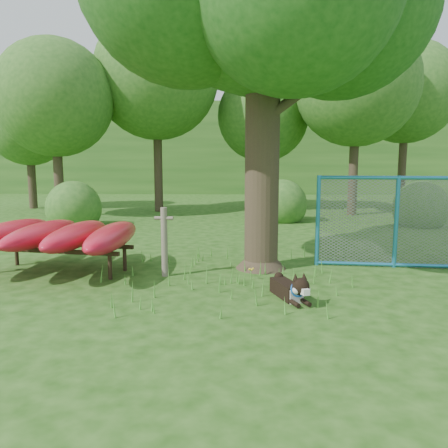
{
  "coord_description": "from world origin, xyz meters",
  "views": [
    {
      "loc": [
        0.48,
        -6.65,
        2.12
      ],
      "look_at": [
        0.2,
        1.2,
        1.0
      ],
      "focal_mm": 35.0,
      "sensor_mm": 36.0,
      "label": 1
    }
  ],
  "objects": [
    {
      "name": "ground",
      "position": [
        0.0,
        0.0,
        0.0
      ],
      "size": [
        80.0,
        80.0,
        0.0
      ],
      "primitive_type": "plane",
      "color": "#1A440D",
      "rests_on": "ground"
    },
    {
      "name": "wooden_post",
      "position": [
        -0.91,
        1.26,
        0.68
      ],
      "size": [
        0.35,
        0.13,
        1.29
      ],
      "rotation": [
        0.0,
        0.0,
        -0.1
      ],
      "color": "#665D4D",
      "rests_on": "ground"
    },
    {
      "name": "kayak_rack",
      "position": [
        -2.99,
        1.5,
        0.73
      ],
      "size": [
        2.96,
        3.13,
        0.95
      ],
      "rotation": [
        0.0,
        0.0,
        -0.16
      ],
      "color": "black",
      "rests_on": "ground"
    },
    {
      "name": "husky_dog",
      "position": [
        1.29,
        -0.09,
        0.18
      ],
      "size": [
        0.56,
        1.1,
        0.5
      ],
      "rotation": [
        0.0,
        0.0,
        0.35
      ],
      "color": "black",
      "rests_on": "ground"
    },
    {
      "name": "fence_section",
      "position": [
        3.62,
        2.11,
        0.93
      ],
      "size": [
        3.16,
        0.38,
        3.09
      ],
      "rotation": [
        0.0,
        0.0,
        -0.09
      ],
      "color": "teal",
      "rests_on": "ground"
    },
    {
      "name": "wildflower_clump",
      "position": [
        0.69,
        1.04,
        0.18
      ],
      "size": [
        0.1,
        0.1,
        0.23
      ],
      "rotation": [
        0.0,
        0.0,
        -0.1
      ],
      "color": "#4D9631",
      "rests_on": "ground"
    },
    {
      "name": "bg_tree_a",
      "position": [
        -6.5,
        10.0,
        4.48
      ],
      "size": [
        4.4,
        4.4,
        6.7
      ],
      "color": "#32271B",
      "rests_on": "ground"
    },
    {
      "name": "bg_tree_b",
      "position": [
        -3.0,
        12.0,
        5.61
      ],
      "size": [
        5.2,
        5.2,
        8.22
      ],
      "color": "#32271B",
      "rests_on": "ground"
    },
    {
      "name": "bg_tree_c",
      "position": [
        1.5,
        13.0,
        4.11
      ],
      "size": [
        4.0,
        4.0,
        6.12
      ],
      "color": "#32271B",
      "rests_on": "ground"
    },
    {
      "name": "bg_tree_d",
      "position": [
        5.0,
        11.0,
        5.08
      ],
      "size": [
        4.8,
        4.8,
        7.5
      ],
      "color": "#32271B",
      "rests_on": "ground"
    },
    {
      "name": "bg_tree_e",
      "position": [
        8.0,
        14.0,
        5.23
      ],
      "size": [
        4.6,
        4.6,
        7.55
      ],
      "color": "#32271B",
      "rests_on": "ground"
    },
    {
      "name": "bg_tree_f",
      "position": [
        -9.0,
        13.0,
        3.73
      ],
      "size": [
        3.6,
        3.6,
        5.55
      ],
      "color": "#32271B",
      "rests_on": "ground"
    },
    {
      "name": "shrub_left",
      "position": [
        -5.0,
        7.5,
        0.0
      ],
      "size": [
        1.8,
        1.8,
        1.8
      ],
      "primitive_type": "sphere",
      "color": "#2C5D1E",
      "rests_on": "ground"
    },
    {
      "name": "shrub_right",
      "position": [
        6.5,
        8.0,
        0.0
      ],
      "size": [
        1.8,
        1.8,
        1.8
      ],
      "primitive_type": "sphere",
      "color": "#2C5D1E",
      "rests_on": "ground"
    },
    {
      "name": "shrub_mid",
      "position": [
        2.0,
        9.0,
        0.0
      ],
      "size": [
        1.8,
        1.8,
        1.8
      ],
      "primitive_type": "sphere",
      "color": "#2C5D1E",
      "rests_on": "ground"
    },
    {
      "name": "wooded_hillside",
      "position": [
        0.0,
        28.0,
        3.0
      ],
      "size": [
        80.0,
        12.0,
        6.0
      ],
      "primitive_type": "cube",
      "color": "#2C5D1E",
      "rests_on": "ground"
    }
  ]
}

